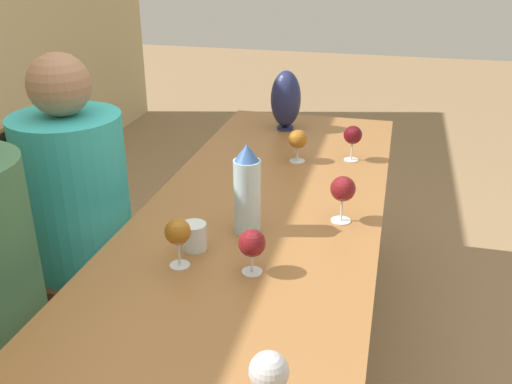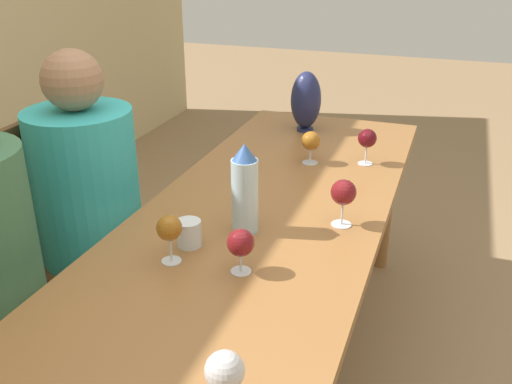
{
  "view_description": "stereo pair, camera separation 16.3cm",
  "coord_description": "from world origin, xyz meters",
  "px_view_note": "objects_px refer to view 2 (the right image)",
  "views": [
    {
      "loc": [
        -1.54,
        -0.4,
        1.6
      ],
      "look_at": [
        0.06,
        0.0,
        0.85
      ],
      "focal_mm": 40.0,
      "sensor_mm": 36.0,
      "label": 1
    },
    {
      "loc": [
        -1.5,
        -0.56,
        1.6
      ],
      "look_at": [
        0.06,
        0.0,
        0.85
      ],
      "focal_mm": 40.0,
      "sensor_mm": 36.0,
      "label": 2
    }
  ],
  "objects_px": {
    "wine_glass_0": "(169,229)",
    "wine_glass_3": "(225,372)",
    "wine_glass_6": "(367,139)",
    "person_far": "(93,207)",
    "water_bottle": "(245,190)",
    "wine_glass_4": "(311,141)",
    "water_tumbler": "(189,233)",
    "vase": "(306,101)",
    "chair_far": "(77,237)",
    "wine_glass_2": "(241,243)",
    "wine_glass_1": "(343,193)"
  },
  "relations": [
    {
      "from": "wine_glass_0",
      "to": "wine_glass_3",
      "type": "bearing_deg",
      "value": -142.59
    },
    {
      "from": "wine_glass_6",
      "to": "person_far",
      "type": "relative_size",
      "value": 0.12
    },
    {
      "from": "water_bottle",
      "to": "wine_glass_4",
      "type": "distance_m",
      "value": 0.63
    },
    {
      "from": "wine_glass_3",
      "to": "person_far",
      "type": "xyz_separation_m",
      "value": [
        0.85,
        0.9,
        -0.2
      ]
    },
    {
      "from": "water_tumbler",
      "to": "wine_glass_0",
      "type": "relative_size",
      "value": 0.56
    },
    {
      "from": "vase",
      "to": "wine_glass_6",
      "type": "relative_size",
      "value": 1.91
    },
    {
      "from": "water_tumbler",
      "to": "chair_far",
      "type": "distance_m",
      "value": 0.74
    },
    {
      "from": "wine_glass_2",
      "to": "chair_far",
      "type": "xyz_separation_m",
      "value": [
        0.36,
        0.83,
        -0.32
      ]
    },
    {
      "from": "vase",
      "to": "chair_far",
      "type": "xyz_separation_m",
      "value": [
        -0.9,
        0.67,
        -0.38
      ]
    },
    {
      "from": "wine_glass_2",
      "to": "water_tumbler",
      "type": "bearing_deg",
      "value": 66.65
    },
    {
      "from": "wine_glass_6",
      "to": "person_far",
      "type": "xyz_separation_m",
      "value": [
        -0.57,
        0.92,
        -0.2
      ]
    },
    {
      "from": "wine_glass_1",
      "to": "chair_far",
      "type": "relative_size",
      "value": 0.16
    },
    {
      "from": "wine_glass_4",
      "to": "wine_glass_1",
      "type": "bearing_deg",
      "value": -154.63
    },
    {
      "from": "vase",
      "to": "wine_glass_4",
      "type": "bearing_deg",
      "value": -161.89
    },
    {
      "from": "water_bottle",
      "to": "wine_glass_6",
      "type": "relative_size",
      "value": 1.96
    },
    {
      "from": "water_bottle",
      "to": "water_tumbler",
      "type": "bearing_deg",
      "value": 139.8
    },
    {
      "from": "water_tumbler",
      "to": "chair_far",
      "type": "relative_size",
      "value": 0.08
    },
    {
      "from": "vase",
      "to": "person_far",
      "type": "distance_m",
      "value": 1.1
    },
    {
      "from": "wine_glass_0",
      "to": "wine_glass_2",
      "type": "distance_m",
      "value": 0.21
    },
    {
      "from": "water_tumbler",
      "to": "person_far",
      "type": "distance_m",
      "value": 0.62
    },
    {
      "from": "water_tumbler",
      "to": "wine_glass_4",
      "type": "height_order",
      "value": "wine_glass_4"
    },
    {
      "from": "wine_glass_6",
      "to": "person_far",
      "type": "bearing_deg",
      "value": 121.61
    },
    {
      "from": "wine_glass_2",
      "to": "chair_far",
      "type": "distance_m",
      "value": 0.96
    },
    {
      "from": "wine_glass_0",
      "to": "person_far",
      "type": "bearing_deg",
      "value": 54.79
    },
    {
      "from": "wine_glass_0",
      "to": "vase",
      "type": "bearing_deg",
      "value": -1.96
    },
    {
      "from": "person_far",
      "to": "wine_glass_2",
      "type": "bearing_deg",
      "value": -116.0
    },
    {
      "from": "wine_glass_1",
      "to": "wine_glass_3",
      "type": "relative_size",
      "value": 1.03
    },
    {
      "from": "wine_glass_0",
      "to": "person_far",
      "type": "xyz_separation_m",
      "value": [
        0.38,
        0.53,
        -0.19
      ]
    },
    {
      "from": "wine_glass_2",
      "to": "wine_glass_3",
      "type": "xyz_separation_m",
      "value": [
        -0.49,
        -0.16,
        0.02
      ]
    },
    {
      "from": "wine_glass_0",
      "to": "water_tumbler",
      "type": "bearing_deg",
      "value": -4.36
    },
    {
      "from": "wine_glass_2",
      "to": "water_bottle",
      "type": "bearing_deg",
      "value": 17.98
    },
    {
      "from": "water_bottle",
      "to": "wine_glass_3",
      "type": "relative_size",
      "value": 1.9
    },
    {
      "from": "wine_glass_3",
      "to": "wine_glass_4",
      "type": "bearing_deg",
      "value": 7.97
    },
    {
      "from": "wine_glass_3",
      "to": "wine_glass_4",
      "type": "height_order",
      "value": "wine_glass_3"
    },
    {
      "from": "vase",
      "to": "chair_far",
      "type": "relative_size",
      "value": 0.28
    },
    {
      "from": "water_tumbler",
      "to": "person_far",
      "type": "height_order",
      "value": "person_far"
    },
    {
      "from": "vase",
      "to": "wine_glass_1",
      "type": "relative_size",
      "value": 1.81
    },
    {
      "from": "wine_glass_2",
      "to": "wine_glass_4",
      "type": "xyz_separation_m",
      "value": [
        0.86,
        0.03,
        0.0
      ]
    },
    {
      "from": "wine_glass_1",
      "to": "wine_glass_2",
      "type": "bearing_deg",
      "value": 151.23
    },
    {
      "from": "wine_glass_0",
      "to": "wine_glass_3",
      "type": "distance_m",
      "value": 0.6
    },
    {
      "from": "vase",
      "to": "water_tumbler",
      "type": "bearing_deg",
      "value": 178.25
    },
    {
      "from": "wine_glass_0",
      "to": "chair_far",
      "type": "relative_size",
      "value": 0.15
    },
    {
      "from": "water_bottle",
      "to": "wine_glass_1",
      "type": "height_order",
      "value": "water_bottle"
    },
    {
      "from": "wine_glass_2",
      "to": "wine_glass_4",
      "type": "relative_size",
      "value": 0.97
    },
    {
      "from": "water_bottle",
      "to": "person_far",
      "type": "height_order",
      "value": "person_far"
    },
    {
      "from": "water_bottle",
      "to": "chair_far",
      "type": "relative_size",
      "value": 0.29
    },
    {
      "from": "water_tumbler",
      "to": "water_bottle",
      "type": "bearing_deg",
      "value": -40.2
    },
    {
      "from": "wine_glass_0",
      "to": "person_far",
      "type": "height_order",
      "value": "person_far"
    },
    {
      "from": "vase",
      "to": "water_bottle",
      "type": "bearing_deg",
      "value": -175.18
    },
    {
      "from": "water_tumbler",
      "to": "wine_glass_2",
      "type": "bearing_deg",
      "value": -113.35
    }
  ]
}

